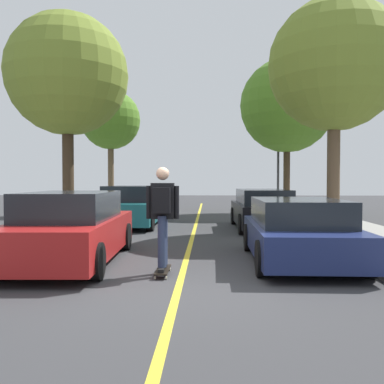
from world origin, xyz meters
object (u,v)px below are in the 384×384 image
at_px(parked_car_left_near, 132,206).
at_px(parked_car_left_far, 156,199).
at_px(streetlamp, 278,142).
at_px(fire_hydrant, 14,234).
at_px(skateboard, 163,270).
at_px(street_tree_right_nearest, 334,66).
at_px(street_tree_right_near, 287,106).
at_px(street_tree_left_nearest, 67,75).
at_px(parked_car_right_nearest, 298,231).
at_px(parked_car_left_nearest, 72,229).
at_px(parked_car_right_near, 262,209).
at_px(skateboarder, 163,211).
at_px(street_tree_left_near, 111,120).

height_order(parked_car_left_near, parked_car_left_far, parked_car_left_near).
xyz_separation_m(parked_car_left_near, streetlamp, (6.36, 6.51, 2.89)).
height_order(fire_hydrant, skateboard, fire_hydrant).
relative_size(street_tree_right_nearest, skateboard, 8.52).
xyz_separation_m(streetlamp, skateboard, (-4.39, -14.37, -3.53)).
distance_m(parked_car_left_far, street_tree_right_near, 8.26).
bearing_deg(street_tree_left_nearest, parked_car_right_nearest, -40.58).
distance_m(parked_car_right_nearest, street_tree_left_nearest, 9.95).
relative_size(parked_car_left_nearest, street_tree_left_nearest, 0.63).
xyz_separation_m(parked_car_right_near, street_tree_left_nearest, (-6.69, -0.07, 4.60)).
bearing_deg(street_tree_right_nearest, street_tree_right_near, 90.00).
bearing_deg(parked_car_right_nearest, parked_car_left_near, 125.00).
bearing_deg(street_tree_right_near, parked_car_right_nearest, -99.44).
bearing_deg(streetlamp, parked_car_right_near, -103.48).
height_order(street_tree_right_near, skateboarder, street_tree_right_near).
bearing_deg(parked_car_left_near, street_tree_left_nearest, -157.53).
height_order(parked_car_left_near, street_tree_right_nearest, street_tree_right_nearest).
distance_m(street_tree_left_near, street_tree_right_nearest, 11.51).
bearing_deg(streetlamp, parked_car_left_far, 175.18).
relative_size(parked_car_left_far, parked_car_right_nearest, 1.03).
distance_m(parked_car_left_nearest, street_tree_right_nearest, 9.45).
distance_m(parked_car_right_nearest, skateboard, 2.99).
height_order(street_tree_left_near, skateboard, street_tree_left_near).
relative_size(street_tree_left_near, fire_hydrant, 8.58).
height_order(parked_car_left_nearest, street_tree_right_near, street_tree_right_near).
bearing_deg(parked_car_left_nearest, skateboarder, -28.56).
height_order(street_tree_left_near, streetlamp, streetlamp).
bearing_deg(parked_car_left_nearest, parked_car_right_near, 52.62).
relative_size(streetlamp, skateboarder, 3.40).
height_order(parked_car_right_near, skateboard, parked_car_right_near).
xyz_separation_m(parked_car_right_near, street_tree_right_near, (2.07, 6.69, 4.69)).
xyz_separation_m(street_tree_left_near, skateboarder, (4.04, -13.43, -3.52)).
xyz_separation_m(parked_car_right_nearest, street_tree_right_nearest, (2.07, 4.67, 4.58)).
distance_m(street_tree_left_nearest, streetlamp, 11.32).
xyz_separation_m(parked_car_left_nearest, parked_car_left_near, (-0.00, 6.82, 0.03)).
distance_m(street_tree_right_near, skateboarder, 15.18).
bearing_deg(parked_car_left_far, parked_car_right_nearest, -71.31).
bearing_deg(street_tree_right_nearest, skateboard, -128.43).
xyz_separation_m(parked_car_right_nearest, street_tree_right_near, (2.07, 12.48, 4.73)).
distance_m(street_tree_right_near, skateboard, 15.47).
bearing_deg(fire_hydrant, street_tree_left_nearest, 96.15).
distance_m(street_tree_left_near, streetlamp, 8.55).
bearing_deg(street_tree_left_nearest, skateboarder, -60.13).
xyz_separation_m(street_tree_left_nearest, street_tree_right_nearest, (8.76, -1.06, -0.06)).
bearing_deg(skateboarder, parked_car_left_nearest, 151.44).
relative_size(parked_car_right_nearest, skateboarder, 2.28).
height_order(street_tree_left_near, fire_hydrant, street_tree_left_near).
distance_m(parked_car_right_near, street_tree_right_near, 8.43).
height_order(street_tree_right_near, streetlamp, street_tree_right_near).
bearing_deg(parked_car_left_near, street_tree_left_near, 110.53).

